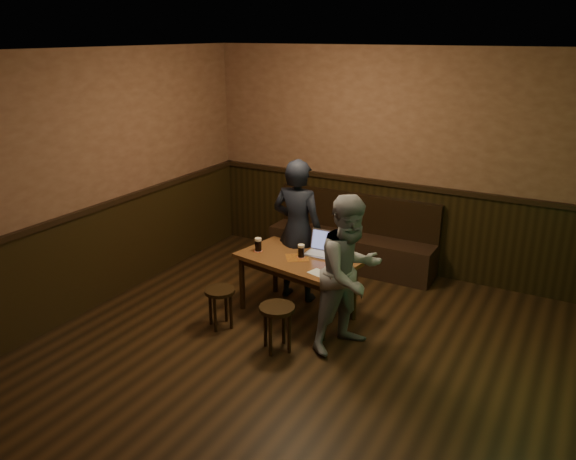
% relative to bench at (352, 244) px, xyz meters
% --- Properties ---
extents(room, '(5.04, 6.04, 2.84)m').
position_rel_bench_xyz_m(room, '(0.39, -2.53, 0.89)').
color(room, black).
rests_on(room, ground).
extents(bench, '(2.20, 0.50, 0.95)m').
position_rel_bench_xyz_m(bench, '(0.00, 0.00, 0.00)').
color(bench, black).
rests_on(bench, ground).
extents(pub_table, '(1.35, 0.92, 0.67)m').
position_rel_bench_xyz_m(pub_table, '(-0.00, -1.54, 0.27)').
color(pub_table, '#543718').
rests_on(pub_table, ground).
extents(stool_left, '(0.36, 0.36, 0.43)m').
position_rel_bench_xyz_m(stool_left, '(-0.57, -2.18, 0.03)').
color(stool_left, black).
rests_on(stool_left, ground).
extents(stool_right, '(0.35, 0.35, 0.47)m').
position_rel_bench_xyz_m(stool_right, '(0.18, -2.29, 0.06)').
color(stool_right, black).
rests_on(stool_right, ground).
extents(pint_left, '(0.10, 0.10, 0.15)m').
position_rel_bench_xyz_m(pint_left, '(-0.46, -1.58, 0.43)').
color(pint_left, '#B92F16').
rests_on(pint_left, pub_table).
extents(pint_mid, '(0.09, 0.09, 0.15)m').
position_rel_bench_xyz_m(pint_mid, '(0.03, -1.51, 0.43)').
color(pint_mid, '#B92F16').
rests_on(pint_mid, pub_table).
extents(pint_right, '(0.10, 0.10, 0.15)m').
position_rel_bench_xyz_m(pint_right, '(0.45, -1.67, 0.43)').
color(pint_right, '#B92F16').
rests_on(pint_right, pub_table).
extents(laptop, '(0.35, 0.29, 0.25)m').
position_rel_bench_xyz_m(laptop, '(0.20, -1.31, 0.42)').
color(laptop, silver).
rests_on(laptop, pub_table).
extents(menu, '(0.25, 0.21, 0.00)m').
position_rel_bench_xyz_m(menu, '(0.39, -1.80, 0.36)').
color(menu, silver).
rests_on(menu, pub_table).
extents(person_suit, '(0.62, 0.42, 1.65)m').
position_rel_bench_xyz_m(person_suit, '(-0.19, -1.17, 0.51)').
color(person_suit, black).
rests_on(person_suit, ground).
extents(person_grey, '(0.84, 0.93, 1.55)m').
position_rel_bench_xyz_m(person_grey, '(0.76, -1.89, 0.47)').
color(person_grey, gray).
rests_on(person_grey, ground).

